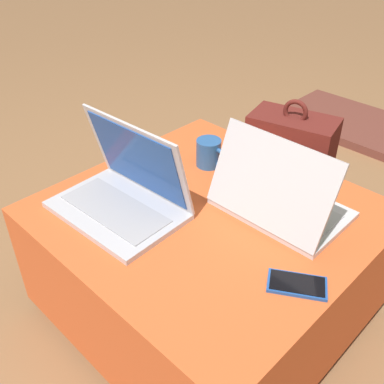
% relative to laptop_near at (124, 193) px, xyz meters
% --- Properties ---
extents(ground_plane, '(14.00, 14.00, 0.00)m').
position_rel_laptop_near_xyz_m(ground_plane, '(0.17, 0.16, -0.46)').
color(ground_plane, olive).
extents(ottoman, '(0.84, 0.81, 0.41)m').
position_rel_laptop_near_xyz_m(ottoman, '(0.17, 0.16, -0.26)').
color(ottoman, maroon).
rests_on(ottoman, ground_plane).
extents(laptop_near, '(0.37, 0.26, 0.25)m').
position_rel_laptop_near_xyz_m(laptop_near, '(0.00, 0.00, 0.00)').
color(laptop_near, '#B7B7BC').
rests_on(laptop_near, ottoman).
extents(laptop_far, '(0.35, 0.24, 0.24)m').
position_rel_laptop_near_xyz_m(laptop_far, '(0.32, 0.27, -0.00)').
color(laptop_far, silver).
rests_on(laptop_far, ottoman).
extents(cell_phone, '(0.15, 0.13, 0.01)m').
position_rel_laptop_near_xyz_m(cell_phone, '(0.51, 0.09, -0.05)').
color(cell_phone, '#1E4C9E').
rests_on(cell_phone, ottoman).
extents(backpack, '(0.33, 0.27, 0.56)m').
position_rel_laptop_near_xyz_m(backpack, '(0.10, 0.68, -0.22)').
color(backpack, '#5B1E19').
rests_on(backpack, ground_plane).
extents(coffee_mug, '(0.11, 0.08, 0.09)m').
position_rel_laptop_near_xyz_m(coffee_mug, '(0.01, 0.33, -0.01)').
color(coffee_mug, '#285693').
rests_on(coffee_mug, ottoman).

